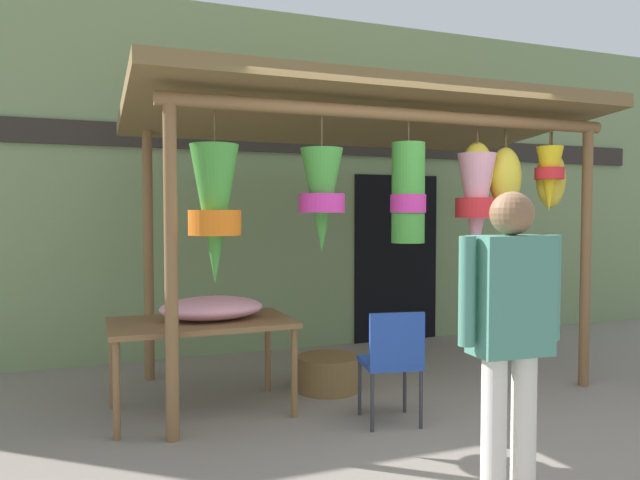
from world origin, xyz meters
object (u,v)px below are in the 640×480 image
(flower_heap_on_table, at_px, (214,308))
(wicker_basket_by_table, at_px, (328,373))
(folding_chair, at_px, (393,357))
(customer_foreground, at_px, (510,324))
(display_table, at_px, (201,329))

(flower_heap_on_table, bearing_deg, wicker_basket_by_table, 10.02)
(flower_heap_on_table, height_order, folding_chair, flower_heap_on_table)
(customer_foreground, bearing_deg, display_table, 120.00)
(folding_chair, height_order, wicker_basket_by_table, folding_chair)
(flower_heap_on_table, relative_size, wicker_basket_by_table, 1.48)
(wicker_basket_by_table, relative_size, customer_foreground, 0.33)
(wicker_basket_by_table, xyz_separation_m, customer_foreground, (0.08, -2.29, 0.83))
(folding_chair, xyz_separation_m, customer_foreground, (-0.03, -1.32, 0.47))
(wicker_basket_by_table, bearing_deg, flower_heap_on_table, -169.98)
(folding_chair, bearing_deg, flower_heap_on_table, 145.46)
(wicker_basket_by_table, bearing_deg, customer_foreground, -87.95)
(wicker_basket_by_table, distance_m, customer_foreground, 2.44)
(display_table, height_order, flower_heap_on_table, flower_heap_on_table)
(display_table, xyz_separation_m, customer_foreground, (1.21, -2.10, 0.32))
(display_table, height_order, folding_chair, folding_chair)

